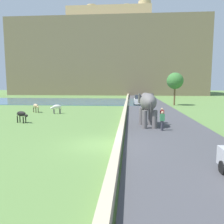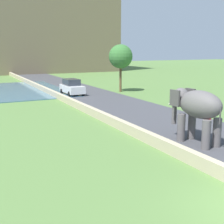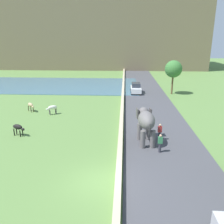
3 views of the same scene
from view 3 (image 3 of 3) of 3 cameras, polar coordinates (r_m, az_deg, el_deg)
name	(u,v)px [view 3 (image 3 of 3)]	position (r m, az deg, el deg)	size (l,w,h in m)	color
ground_plane	(100,182)	(15.77, -2.97, -16.90)	(220.00, 220.00, 0.00)	#567A3D
road_surface	(148,103)	(34.31, 8.94, 2.15)	(7.00, 120.00, 0.06)	#424247
barrier_wall	(122,105)	(32.13, 2.54, 1.82)	(0.40, 110.00, 0.61)	tan
lake	(50,85)	(49.80, -15.09, 6.48)	(36.00, 18.00, 0.08)	#426B84
hill_distant	(104,30)	(84.43, -2.01, 19.55)	(64.00, 28.00, 24.45)	#75664C
elephant	(146,121)	(20.54, 8.31, -2.30)	(1.67, 3.53, 2.99)	#605B5B
person_beside_elephant	(160,132)	(21.60, 11.64, -4.79)	(0.36, 0.22, 1.63)	#33333D
person_trailing	(160,143)	(19.35, 11.74, -7.49)	(0.36, 0.22, 1.63)	#33333D
car_white	(136,88)	(40.51, 5.88, 5.85)	(1.83, 4.02, 1.80)	white
cow_tan	(31,105)	(31.60, -19.37, 1.57)	(1.23, 1.20, 1.15)	tan
cow_white	(52,108)	(29.57, -14.50, 0.97)	(1.33, 1.06, 1.15)	silver
cow_black	(18,128)	(24.01, -22.07, -3.56)	(1.41, 0.81, 1.15)	black
tree_near	(173,69)	(40.54, 14.87, 10.14)	(2.85, 2.85, 5.67)	brown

